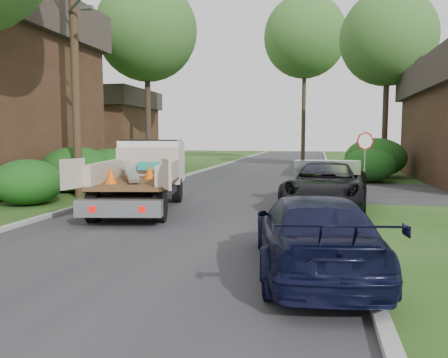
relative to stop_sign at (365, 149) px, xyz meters
name	(u,v)px	position (x,y,z in m)	size (l,w,h in m)	color
ground	(176,232)	(-5.20, -9.00, -1.78)	(120.00, 120.00, 0.00)	#214012
road	(244,186)	(-5.20, 1.00, -1.77)	(8.00, 90.00, 0.02)	#28282B
curb_left	(161,183)	(-9.30, 1.00, -1.72)	(0.20, 90.00, 0.12)	#9E9E99
curb_right	(335,187)	(-1.10, 1.00, -1.72)	(0.20, 90.00, 0.12)	#9E9E99
stop_sign	(365,149)	(0.00, 0.00, 0.00)	(0.71, 0.32, 2.48)	slate
utility_pole	(75,57)	(-10.68, -4.02, 3.40)	(2.42, 1.25, 10.00)	#382619
house_left_far	(101,127)	(-18.70, 13.00, 1.27)	(7.56, 7.56, 6.00)	#362116
hedge_left_a	(28,182)	(-11.40, -6.00, -1.01)	(2.34, 2.34, 1.53)	#0D3A10
hedge_left_b	(76,169)	(-11.70, -2.50, -0.84)	(2.86, 2.86, 1.87)	#0D3A10
hedge_left_c	(109,166)	(-12.00, 1.00, -0.93)	(2.60, 2.60, 1.70)	#0D3A10
hedge_right_a	(368,165)	(0.60, 4.00, -0.93)	(2.60, 2.60, 1.70)	#0D3A10
hedge_right_b	(376,158)	(1.30, 7.00, -0.67)	(3.38, 3.38, 2.21)	#0D3A10
tree_left_far	(147,31)	(-12.70, 8.00, 7.20)	(6.40, 6.40, 12.20)	#2D2119
tree_right_far	(388,38)	(2.30, 11.00, 6.70)	(6.00, 6.00, 11.50)	#2D2119
tree_left_back	(15,20)	(-19.20, 4.00, 7.20)	(6.00, 6.00, 12.00)	#2D2119
tree_center_far	(305,37)	(-3.20, 21.00, 9.20)	(7.20, 7.20, 14.60)	#2D2119
flatbed_truck	(147,170)	(-7.38, -5.42, -0.59)	(3.43, 6.10, 2.18)	black
black_pickup	(327,185)	(-1.60, -4.50, -1.04)	(2.45, 5.31, 1.48)	black
navy_suv	(313,234)	(-1.95, -11.50, -1.11)	(1.86, 4.56, 1.32)	black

